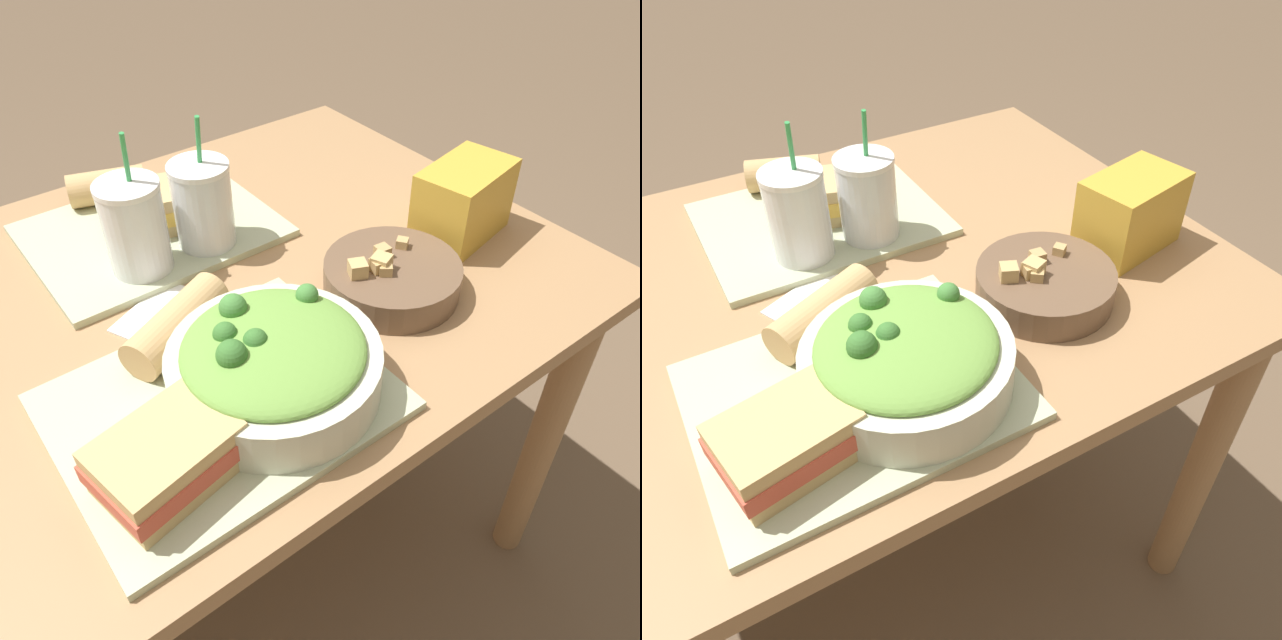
% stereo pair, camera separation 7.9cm
% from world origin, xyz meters
% --- Properties ---
extents(ground_plane, '(12.00, 12.00, 0.00)m').
position_xyz_m(ground_plane, '(0.00, 0.00, 0.00)').
color(ground_plane, brown).
extents(dining_table, '(1.21, 0.82, 0.76)m').
position_xyz_m(dining_table, '(0.00, 0.00, 0.64)').
color(dining_table, '#A37A51').
rests_on(dining_table, ground_plane).
extents(tray_near, '(0.38, 0.30, 0.01)m').
position_xyz_m(tray_near, '(-0.04, -0.22, 0.76)').
color(tray_near, '#B2BC99').
rests_on(tray_near, dining_table).
extents(tray_far, '(0.38, 0.30, 0.01)m').
position_xyz_m(tray_far, '(0.06, 0.17, 0.76)').
color(tray_far, '#B2BC99').
rests_on(tray_far, dining_table).
extents(salad_bowl, '(0.25, 0.25, 0.10)m').
position_xyz_m(salad_bowl, '(0.02, -0.24, 0.81)').
color(salad_bowl, beige).
rests_on(salad_bowl, tray_near).
extents(soup_bowl, '(0.20, 0.20, 0.07)m').
position_xyz_m(soup_bowl, '(0.26, -0.18, 0.78)').
color(soup_bowl, brown).
rests_on(soup_bowl, dining_table).
extents(sandwich_near, '(0.16, 0.13, 0.06)m').
position_xyz_m(sandwich_near, '(-0.14, -0.28, 0.80)').
color(sandwich_near, tan).
rests_on(sandwich_near, tray_near).
extents(baguette_near, '(0.17, 0.12, 0.06)m').
position_xyz_m(baguette_near, '(-0.03, -0.10, 0.80)').
color(baguette_near, tan).
rests_on(baguette_near, tray_near).
extents(sandwich_far, '(0.16, 0.13, 0.06)m').
position_xyz_m(sandwich_far, '(0.07, 0.17, 0.80)').
color(sandwich_far, tan).
rests_on(sandwich_far, tray_far).
extents(baguette_far, '(0.14, 0.09, 0.06)m').
position_xyz_m(baguette_far, '(0.04, 0.29, 0.80)').
color(baguette_far, tan).
rests_on(baguette_far, tray_far).
extents(drink_cup_dark, '(0.09, 0.09, 0.21)m').
position_xyz_m(drink_cup_dark, '(0.00, 0.08, 0.83)').
color(drink_cup_dark, silver).
rests_on(drink_cup_dark, tray_far).
extents(drink_cup_red, '(0.09, 0.09, 0.20)m').
position_xyz_m(drink_cup_red, '(0.11, 0.08, 0.83)').
color(drink_cup_red, silver).
rests_on(drink_cup_red, tray_far).
extents(chip_bag, '(0.17, 0.13, 0.12)m').
position_xyz_m(chip_bag, '(0.45, -0.13, 0.81)').
color(chip_bag, gold).
rests_on(chip_bag, dining_table).
extents(napkin_folded, '(0.15, 0.13, 0.00)m').
position_xyz_m(napkin_folded, '(-0.02, -0.02, 0.76)').
color(napkin_folded, white).
rests_on(napkin_folded, dining_table).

